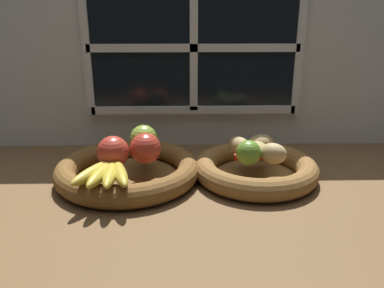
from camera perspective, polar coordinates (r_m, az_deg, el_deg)
ground_plane at (r=98.46cm, az=0.73°, el=-6.36°), size 140.00×90.00×3.00cm
back_wall at (r=119.41cm, az=0.23°, el=12.86°), size 140.00×4.60×55.00cm
fruit_bowl_left at (r=98.89cm, az=-9.59°, el=-3.91°), size 36.82×36.82×5.60cm
fruit_bowl_right at (r=99.67cm, az=9.51°, el=-3.71°), size 31.98×31.98×5.60cm
apple_red_right at (r=93.52cm, az=-7.01°, el=-0.65°), size 7.69×7.69×7.69cm
apple_red_front at (r=92.49cm, az=-11.79°, el=-1.15°), size 7.68×7.68×7.68cm
apple_green_back at (r=100.64cm, az=-7.24°, el=0.76°), size 7.66×7.66×7.66cm
banana_bunch_front at (r=87.11cm, az=-12.67°, el=-4.16°), size 14.09×16.46×2.98cm
potato_oblong at (r=99.90cm, az=7.19°, el=-0.28°), size 7.47×9.31×4.67cm
potato_small at (r=95.28cm, az=12.09°, el=-1.39°), size 8.34×7.56×5.13cm
potato_large at (r=97.81cm, az=9.68°, el=-0.89°), size 6.24×6.45×4.47cm
potato_back at (r=102.53cm, az=10.37°, el=0.11°), size 8.16×7.23×4.83cm
lime_near at (r=93.18cm, az=8.51°, el=-1.29°), size 6.17×6.17×6.17cm
chili_pepper at (r=95.91cm, az=9.70°, el=-2.14°), size 11.17×4.00×1.83cm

